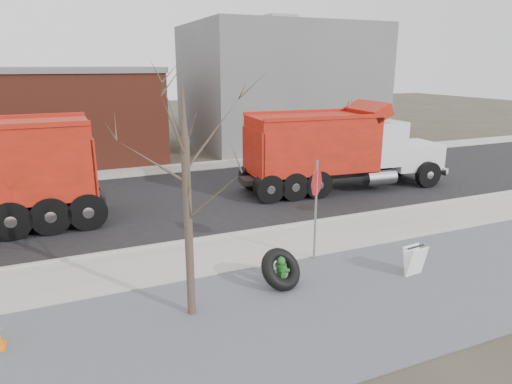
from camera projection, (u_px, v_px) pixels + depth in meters
name	position (u px, v px, depth m)	size (l,w,h in m)	color
ground	(272.00, 250.00, 13.72)	(120.00, 120.00, 0.00)	#383328
gravel_verge	(336.00, 303.00, 10.62)	(60.00, 5.00, 0.03)	gray
sidewalk	(268.00, 246.00, 13.93)	(60.00, 2.50, 0.06)	#9E9B93
curb	(251.00, 231.00, 15.07)	(60.00, 0.15, 0.11)	#9E9B93
road	(208.00, 196.00, 19.28)	(60.00, 9.40, 0.02)	black
far_sidewalk	(175.00, 168.00, 24.31)	(60.00, 2.00, 0.06)	#9E9B93
building_grey	(278.00, 85.00, 31.99)	(12.00, 10.00, 8.00)	slate
bare_tree	(186.00, 170.00, 9.31)	(3.20, 3.20, 5.20)	#382D23
fire_hydrant	(281.00, 273.00, 11.37)	(0.46, 0.44, 0.80)	#296225
truck_tire	(281.00, 269.00, 11.29)	(1.34, 1.22, 1.06)	black
stop_sign	(316.00, 194.00, 12.53)	(0.63, 0.51, 2.89)	gray
sandwich_board	(415.00, 261.00, 11.93)	(0.62, 0.43, 0.81)	white
dump_truck_red_a	(338.00, 147.00, 19.95)	(9.49, 3.25, 3.78)	black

